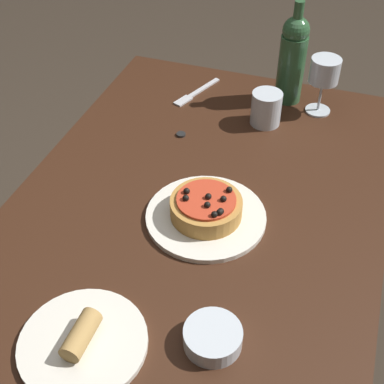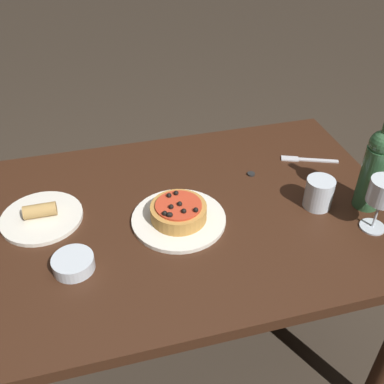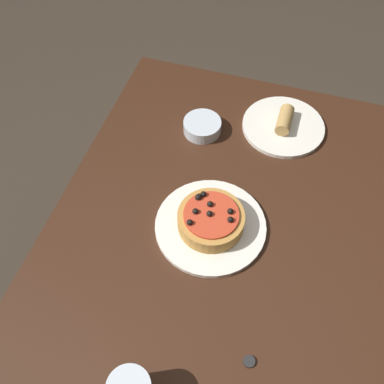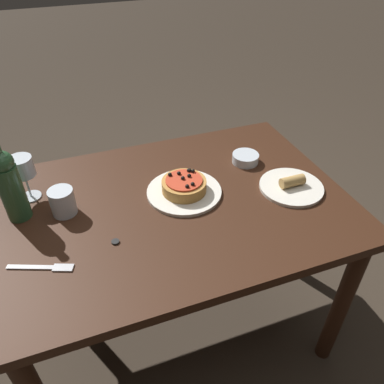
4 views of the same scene
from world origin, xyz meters
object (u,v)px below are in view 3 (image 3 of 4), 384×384
(bottle_cap, at_px, (249,361))
(dinner_plate, at_px, (210,226))
(pizza, at_px, (211,219))
(side_plate, at_px, (283,125))
(side_bowl, at_px, (202,126))
(dining_table, at_px, (216,267))

(bottle_cap, bearing_deg, dinner_plate, 29.76)
(pizza, height_order, bottle_cap, pizza)
(pizza, relative_size, side_plate, 0.69)
(side_bowl, distance_m, side_plate, 0.22)
(dining_table, xyz_separation_m, dinner_plate, (0.05, 0.03, 0.10))
(dinner_plate, distance_m, pizza, 0.03)
(dinner_plate, bearing_deg, pizza, 49.07)
(side_plate, bearing_deg, bottle_cap, -175.43)
(side_bowl, bearing_deg, side_plate, -70.03)
(dinner_plate, distance_m, bottle_cap, 0.31)
(side_bowl, relative_size, bottle_cap, 4.30)
(pizza, xyz_separation_m, side_plate, (0.37, -0.11, -0.02))
(dining_table, xyz_separation_m, pizza, (0.05, 0.03, 0.13))
(dinner_plate, xyz_separation_m, pizza, (0.00, 0.00, 0.03))
(side_plate, bearing_deg, pizza, 163.99)
(dining_table, height_order, bottle_cap, bottle_cap)
(pizza, height_order, side_plate, pizza)
(dinner_plate, height_order, side_plate, side_plate)
(pizza, relative_size, bottle_cap, 6.45)
(side_plate, relative_size, bottle_cap, 9.39)
(dinner_plate, height_order, side_bowl, side_bowl)
(dinner_plate, relative_size, bottle_cap, 10.89)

